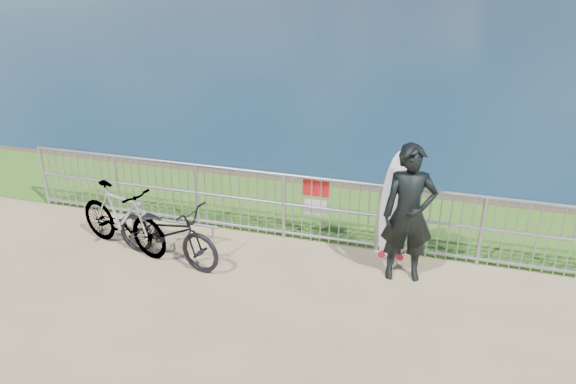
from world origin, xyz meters
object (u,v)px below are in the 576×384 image
(surfer, at_px, (409,214))
(bicycle_near, at_px, (167,232))
(bicycle_far, at_px, (122,218))
(surfboard, at_px, (395,215))

(surfer, bearing_deg, bicycle_near, 176.54)
(bicycle_near, xyz_separation_m, bicycle_far, (-0.82, 0.15, 0.05))
(surfer, bearing_deg, surfboard, 112.22)
(bicycle_near, relative_size, bicycle_far, 1.04)
(surfboard, bearing_deg, bicycle_near, -165.26)
(surfer, xyz_separation_m, surfboard, (-0.20, 0.29, -0.19))
(surfer, distance_m, bicycle_near, 3.51)
(bicycle_near, bearing_deg, surfer, -68.42)
(bicycle_far, bearing_deg, bicycle_near, -84.17)
(bicycle_near, bearing_deg, surfboard, -62.92)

